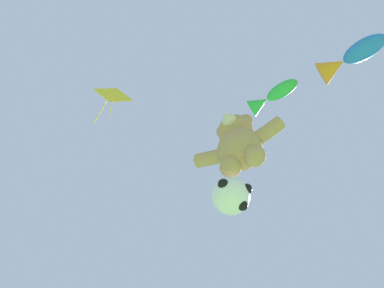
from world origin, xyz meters
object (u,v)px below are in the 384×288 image
at_px(soccer_ball_kite, 231,196).
at_px(fish_kite_cobalt, 348,58).
at_px(teddy_bear_kite, 238,143).
at_px(diamond_kite, 112,96).
at_px(fish_kite_emerald, 271,97).

relative_size(soccer_ball_kite, fish_kite_cobalt, 0.40).
bearing_deg(teddy_bear_kite, diamond_kite, -159.38).
bearing_deg(fish_kite_cobalt, fish_kite_emerald, 174.84).
height_order(teddy_bear_kite, soccer_ball_kite, teddy_bear_kite).
distance_m(soccer_ball_kite, fish_kite_emerald, 6.18).
distance_m(soccer_ball_kite, diamond_kite, 7.23).
bearing_deg(teddy_bear_kite, soccer_ball_kite, 152.36).
relative_size(fish_kite_cobalt, diamond_kite, 0.70).
height_order(teddy_bear_kite, fish_kite_emerald, fish_kite_emerald).
height_order(soccer_ball_kite, fish_kite_cobalt, fish_kite_cobalt).
bearing_deg(fish_kite_emerald, diamond_kite, -153.59).
relative_size(fish_kite_emerald, diamond_kite, 0.57).
height_order(fish_kite_cobalt, diamond_kite, diamond_kite).
bearing_deg(diamond_kite, soccer_ball_kite, 26.79).
bearing_deg(diamond_kite, fish_kite_cobalt, 16.16).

